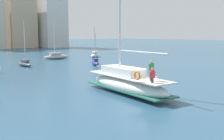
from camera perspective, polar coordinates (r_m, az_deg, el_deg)
name	(u,v)px	position (r m, az deg, el deg)	size (l,w,h in m)	color
ground_plane	(140,94)	(23.56, 5.73, -4.86)	(400.00, 400.00, 0.00)	#284C66
main_sailboat	(127,82)	(23.51, 3.18, -2.58)	(3.70, 9.84, 14.30)	silver
moored_sloop_near	(95,55)	(59.87, -3.58, 3.18)	(5.00, 4.47, 6.50)	silver
moored_sloop_far	(95,62)	(45.01, -3.47, 1.65)	(2.99, 4.23, 5.14)	navy
moored_cutter_left	(56,56)	(56.41, -11.40, 2.81)	(5.52, 1.55, 7.85)	#B7B2A8
moored_ketch_distant	(25,63)	(44.89, -17.60, 1.33)	(1.07, 4.06, 6.91)	#4C4C51
mooring_buoy	(155,80)	(29.51, 8.88, -1.97)	(0.75, 0.75, 0.97)	silver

